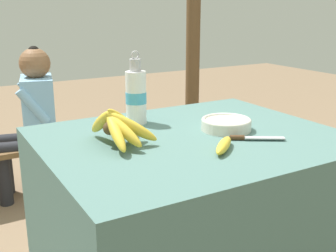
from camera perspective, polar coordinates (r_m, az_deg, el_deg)
market_counter at (r=1.83m, az=3.11°, el=-13.28°), size 1.16×0.94×0.79m
banana_bunch_ripe at (r=1.55m, az=-6.70°, el=-0.00°), size 0.20×0.33×0.16m
serving_bowl at (r=1.76m, az=7.79°, el=0.35°), size 0.21×0.21×0.05m
water_bottle at (r=1.83m, az=-4.36°, el=4.13°), size 0.09×0.09×0.31m
loose_banana_front at (r=1.51m, az=7.68°, el=-2.60°), size 0.16×0.15×0.04m
knife at (r=1.64m, az=10.93°, el=-1.56°), size 0.19×0.13×0.02m
wooden_bench at (r=3.10m, az=-14.25°, el=-2.67°), size 1.61×0.32×0.38m
seated_vendor at (r=2.96m, az=-17.91°, el=1.66°), size 0.45×0.42×1.04m
banana_bunch_green at (r=3.21m, az=-6.21°, el=0.72°), size 0.18×0.32×0.14m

